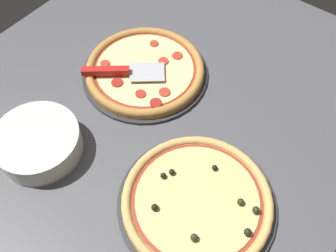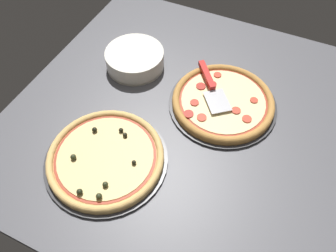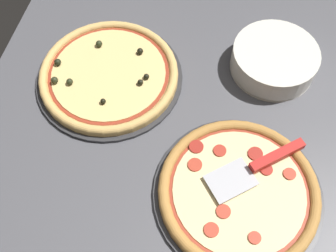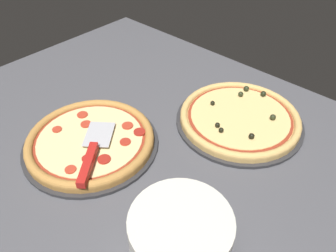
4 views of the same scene
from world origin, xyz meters
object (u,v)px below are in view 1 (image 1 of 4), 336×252
at_px(pizza_front, 145,69).
at_px(plate_stack, 38,143).
at_px(pizza_back, 197,201).
at_px(serving_spatula, 115,71).

bearing_deg(pizza_front, plate_stack, -7.45).
height_order(pizza_back, serving_spatula, serving_spatula).
height_order(pizza_front, serving_spatula, serving_spatula).
xyz_separation_m(pizza_back, plate_stack, (0.12, -0.43, 0.01)).
relative_size(pizza_back, serving_spatula, 1.67).
bearing_deg(serving_spatula, pizza_front, 145.37).
relative_size(serving_spatula, plate_stack, 0.97).
distance_m(pizza_front, plate_stack, 0.39).
height_order(pizza_front, plate_stack, plate_stack).
xyz_separation_m(pizza_front, plate_stack, (0.38, -0.05, 0.01)).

